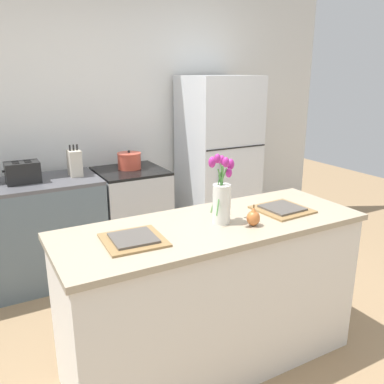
# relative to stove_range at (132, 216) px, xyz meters

# --- Properties ---
(ground_plane) EXTENTS (10.00, 10.00, 0.00)m
(ground_plane) POSITION_rel_stove_range_xyz_m (-0.10, -1.60, -0.45)
(ground_plane) COLOR #997A56
(back_wall) EXTENTS (5.20, 0.08, 2.70)m
(back_wall) POSITION_rel_stove_range_xyz_m (-0.10, 0.40, 0.90)
(back_wall) COLOR silver
(back_wall) RESTS_ON ground_plane
(kitchen_island) EXTENTS (1.80, 0.66, 0.93)m
(kitchen_island) POSITION_rel_stove_range_xyz_m (-0.10, -1.60, 0.02)
(kitchen_island) COLOR silver
(kitchen_island) RESTS_ON ground_plane
(stove_range) EXTENTS (0.60, 0.61, 0.90)m
(stove_range) POSITION_rel_stove_range_xyz_m (0.00, 0.00, 0.00)
(stove_range) COLOR #B2B5B7
(stove_range) RESTS_ON ground_plane
(refrigerator) EXTENTS (0.68, 0.67, 1.73)m
(refrigerator) POSITION_rel_stove_range_xyz_m (0.95, 0.00, 0.41)
(refrigerator) COLOR silver
(refrigerator) RESTS_ON ground_plane
(flower_vase) EXTENTS (0.15, 0.16, 0.42)m
(flower_vase) POSITION_rel_stove_range_xyz_m (-0.06, -1.61, 0.64)
(flower_vase) COLOR silver
(flower_vase) RESTS_ON kitchen_island
(pear_figurine) EXTENTS (0.08, 0.08, 0.12)m
(pear_figurine) POSITION_rel_stove_range_xyz_m (0.08, -1.74, 0.53)
(pear_figurine) COLOR #C66B33
(pear_figurine) RESTS_ON kitchen_island
(plate_setting_left) EXTENTS (0.32, 0.32, 0.02)m
(plate_setting_left) POSITION_rel_stove_range_xyz_m (-0.59, -1.62, 0.49)
(plate_setting_left) COLOR olive
(plate_setting_left) RESTS_ON kitchen_island
(plate_setting_right) EXTENTS (0.32, 0.32, 0.02)m
(plate_setting_right) POSITION_rel_stove_range_xyz_m (0.39, -1.62, 0.49)
(plate_setting_right) COLOR olive
(plate_setting_right) RESTS_ON kitchen_island
(toaster) EXTENTS (0.28, 0.18, 0.17)m
(toaster) POSITION_rel_stove_range_xyz_m (-0.91, -0.01, 0.54)
(toaster) COLOR black
(toaster) RESTS_ON back_counter
(cooking_pot) EXTENTS (0.22, 0.22, 0.17)m
(cooking_pot) POSITION_rel_stove_range_xyz_m (0.01, 0.04, 0.53)
(cooking_pot) COLOR #CC4C38
(cooking_pot) RESTS_ON stove_range
(knife_block) EXTENTS (0.10, 0.14, 0.27)m
(knife_block) POSITION_rel_stove_range_xyz_m (-0.49, 0.02, 0.56)
(knife_block) COLOR beige
(knife_block) RESTS_ON back_counter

